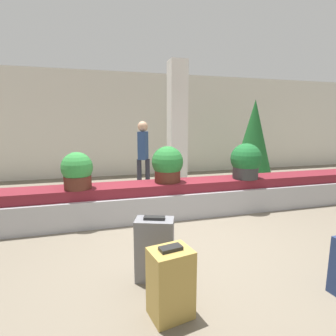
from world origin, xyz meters
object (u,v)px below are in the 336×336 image
at_px(suitcase_3, 155,249).
at_px(potted_plant_0, 167,165).
at_px(pillar, 177,125).
at_px(potted_plant_1, 246,161).
at_px(decorated_tree, 254,138).
at_px(potted_plant_2, 77,171).
at_px(traveler_0, 143,151).
at_px(suitcase_2, 171,283).

distance_m(suitcase_3, potted_plant_0, 2.09).
bearing_deg(pillar, potted_plant_1, -73.49).
xyz_separation_m(suitcase_3, decorated_tree, (3.71, 3.90, 0.90)).
bearing_deg(decorated_tree, potted_plant_1, -126.16).
relative_size(potted_plant_0, decorated_tree, 0.28).
xyz_separation_m(potted_plant_2, decorated_tree, (4.56, 2.11, 0.34)).
height_order(pillar, potted_plant_1, pillar).
relative_size(potted_plant_1, potted_plant_2, 1.13).
bearing_deg(potted_plant_2, traveler_0, 51.73).
xyz_separation_m(suitcase_2, potted_plant_2, (-0.86, 2.36, 0.59)).
distance_m(traveler_0, decorated_tree, 3.22).
distance_m(pillar, traveler_0, 1.24).
bearing_deg(potted_plant_2, pillar, 43.29).
bearing_deg(traveler_0, decorated_tree, 121.42).
bearing_deg(suitcase_3, potted_plant_1, 59.37).
bearing_deg(decorated_tree, pillar, 177.09).
height_order(suitcase_2, potted_plant_0, potted_plant_0).
bearing_deg(suitcase_2, suitcase_3, 80.29).
bearing_deg(suitcase_2, decorated_tree, 39.63).
xyz_separation_m(pillar, suitcase_3, (-1.51, -4.02, -1.26)).
distance_m(potted_plant_0, decorated_tree, 3.67).
distance_m(suitcase_2, traveler_0, 4.19).
distance_m(suitcase_2, potted_plant_1, 3.26).
xyz_separation_m(suitcase_2, decorated_tree, (3.70, 4.47, 0.93)).
xyz_separation_m(pillar, suitcase_2, (-1.50, -4.58, -1.29)).
distance_m(suitcase_2, potted_plant_0, 2.62).
xyz_separation_m(suitcase_3, potted_plant_0, (0.66, 1.89, 0.59)).
height_order(potted_plant_2, traveler_0, traveler_0).
relative_size(potted_plant_1, decorated_tree, 0.29).
xyz_separation_m(suitcase_3, potted_plant_1, (2.17, 1.79, 0.60)).
xyz_separation_m(pillar, potted_plant_2, (-2.36, -2.22, -0.70)).
relative_size(pillar, potted_plant_1, 4.81).
bearing_deg(potted_plant_0, potted_plant_1, -3.86).
bearing_deg(suitcase_3, potted_plant_0, 90.54).
height_order(suitcase_3, traveler_0, traveler_0).
distance_m(potted_plant_1, decorated_tree, 2.64).
height_order(pillar, potted_plant_0, pillar).
bearing_deg(decorated_tree, traveler_0, -173.37).
bearing_deg(potted_plant_2, decorated_tree, 24.81).
bearing_deg(potted_plant_0, potted_plant_2, -176.36).
relative_size(suitcase_2, decorated_tree, 0.28).
bearing_deg(suitcase_2, traveler_0, 72.16).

